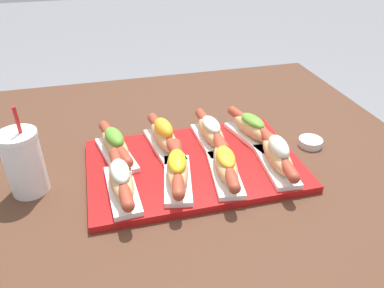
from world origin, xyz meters
The scene contains 12 objects.
patio_table centered at (0.00, 0.00, 0.36)m, with size 1.24×1.11×0.72m.
serving_tray centered at (0.01, -0.06, 0.73)m, with size 0.51×0.33×0.02m.
hot_dog_0 centered at (-0.17, -0.13, 0.77)m, with size 0.07×0.22×0.07m.
hot_dog_1 centered at (-0.05, -0.13, 0.77)m, with size 0.09×0.22×0.07m.
hot_dog_2 centered at (0.06, -0.14, 0.77)m, with size 0.08×0.22×0.06m.
hot_dog_3 centered at (0.19, -0.13, 0.77)m, with size 0.07×0.22×0.08m.
hot_dog_4 centered at (-0.18, 0.01, 0.77)m, with size 0.10×0.21×0.07m.
hot_dog_5 centered at (-0.05, 0.02, 0.77)m, with size 0.09×0.22×0.08m.
hot_dog_6 centered at (0.07, 0.01, 0.77)m, with size 0.07×0.22×0.07m.
hot_dog_7 centered at (0.18, 0.01, 0.77)m, with size 0.10×0.21×0.07m.
sauce_bowl centered at (0.34, -0.04, 0.73)m, with size 0.06×0.06×0.02m.
drink_cup centered at (-0.37, -0.05, 0.79)m, with size 0.08×0.08×0.21m.
Camera 1 is at (-0.19, -0.79, 1.26)m, focal length 35.00 mm.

